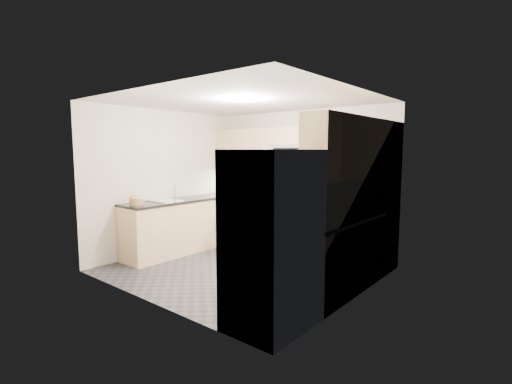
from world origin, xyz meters
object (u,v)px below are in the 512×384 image
refrigerator (273,240)px  cutting_board (257,196)px  fruit_basket (136,202)px  utensil_bowl (361,201)px  gas_range (289,227)px  microwave (294,156)px

refrigerator → cutting_board: 3.31m
fruit_basket → utensil_bowl: bearing=37.2°
gas_range → microwave: 1.25m
fruit_basket → microwave: bearing=55.6°
utensil_bowl → fruit_basket: size_ratio=1.30×
refrigerator → utensil_bowl: bearing=93.5°
gas_range → refrigerator: bearing=-59.1°
gas_range → microwave: bearing=90.0°
refrigerator → cutting_board: refrigerator is taller
utensil_bowl → cutting_board: (-2.06, -0.02, -0.07)m
gas_range → refrigerator: size_ratio=0.51×
gas_range → cutting_board: bearing=177.0°
cutting_board → fruit_basket: (-0.75, -2.11, 0.03)m
refrigerator → gas_range: bearing=120.9°
gas_range → fruit_basket: size_ratio=4.25×
gas_range → utensil_bowl: (1.30, 0.06, 0.56)m
microwave → fruit_basket: microwave is taller
gas_range → utensil_bowl: bearing=2.4°
gas_range → microwave: microwave is taller
gas_range → refrigerator: (1.45, -2.43, 0.45)m
microwave → refrigerator: microwave is taller
refrigerator → utensil_bowl: 2.49m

